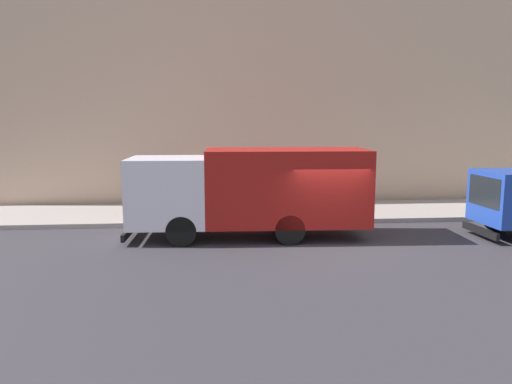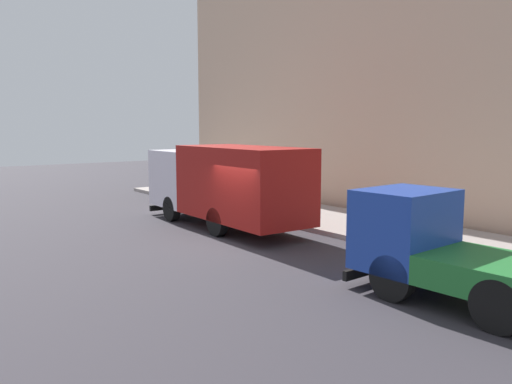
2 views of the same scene
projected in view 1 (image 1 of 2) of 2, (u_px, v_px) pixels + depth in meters
The scene contains 7 objects.
ground at pixel (329, 244), 16.23m from camera, with size 80.00×80.00×0.00m, color #363238.
sidewalk at pixel (302, 212), 21.29m from camera, with size 4.30×30.00×0.18m, color #A29791.
building_facade at pixel (294, 80), 23.03m from camera, with size 0.50×30.00×11.82m, color #D3AE90.
large_utility_truck at pixel (251, 189), 16.87m from camera, with size 2.70×8.32×3.07m.
pedestrian_walking at pixel (156, 186), 22.17m from camera, with size 0.55×0.55×1.70m.
pedestrian_standing at pixel (217, 196), 19.42m from camera, with size 0.41×0.41×1.69m.
traffic_cone_orange at pixel (131, 213), 19.00m from camera, with size 0.45×0.45×0.64m, color orange.
Camera 1 is at (-15.53, 3.78, 4.12)m, focal length 34.34 mm.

